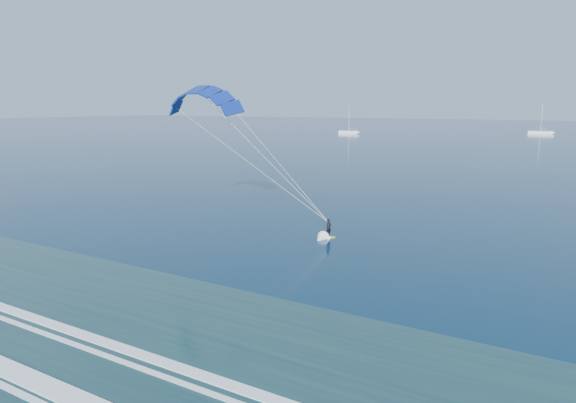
{
  "coord_description": "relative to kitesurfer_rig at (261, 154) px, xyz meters",
  "views": [
    {
      "loc": [
        18.41,
        -6.23,
        11.61
      ],
      "look_at": [
        -1.37,
        26.99,
        4.36
      ],
      "focal_mm": 32.0,
      "sensor_mm": 36.0,
      "label": 1
    }
  ],
  "objects": [
    {
      "name": "sailboat_1",
      "position": [
        5.7,
        198.86,
        -6.74
      ],
      "size": [
        9.25,
        2.4,
        12.39
      ],
      "color": "white",
      "rests_on": "ground"
    },
    {
      "name": "sailboat_0",
      "position": [
        -63.33,
        160.66,
        -6.74
      ],
      "size": [
        8.34,
        2.4,
        11.5
      ],
      "color": "white",
      "rests_on": "ground"
    },
    {
      "name": "kitesurfer_rig",
      "position": [
        0.0,
        0.0,
        0.0
      ],
      "size": [
        16.42,
        7.07,
        14.47
      ],
      "color": "#A6C517",
      "rests_on": "ground"
    }
  ]
}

